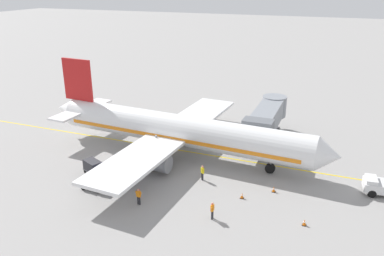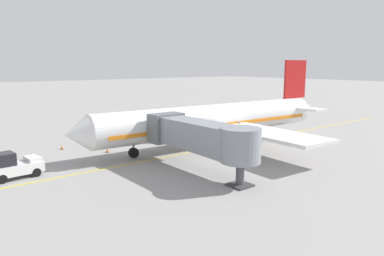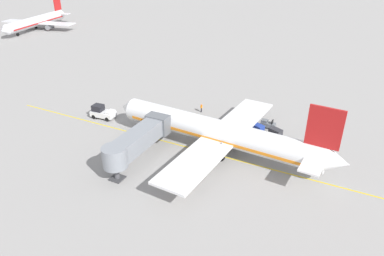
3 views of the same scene
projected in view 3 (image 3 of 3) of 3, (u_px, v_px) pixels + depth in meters
The scene contains 15 objects.
ground_plane at pixel (211, 153), 53.52m from camera, with size 400.00×400.00×0.00m, color gray.
gate_lead_in_line at pixel (211, 153), 53.52m from camera, with size 0.24×80.00×0.01m, color gold.
parked_airliner at pixel (218, 132), 52.82m from camera, with size 30.27×37.34×10.63m.
jet_bridge at pixel (137, 140), 50.17m from camera, with size 13.38×3.50×4.98m.
pushback_tractor at pixel (102, 112), 64.08m from camera, with size 2.60×4.58×2.40m.
baggage_tug_lead at pixel (268, 124), 60.73m from camera, with size 1.31×2.51×1.62m.
baggage_cart_front at pixel (258, 128), 58.87m from camera, with size 2.08×2.93×1.58m.
baggage_cart_second_in_train at pixel (275, 132), 57.54m from camera, with size 2.08×2.93×1.58m.
ground_crew_wing_walker at pixel (239, 114), 63.62m from camera, with size 0.28×0.73×1.69m.
ground_crew_loader at pixel (201, 107), 66.35m from camera, with size 0.72×0.25×1.69m.
ground_crew_marshaller at pixel (202, 125), 59.84m from camera, with size 0.57×0.58×1.69m.
safety_cone_nose_left at pixel (163, 120), 63.00m from camera, with size 0.36×0.36×0.59m.
safety_cone_nose_right at pixel (160, 107), 68.22m from camera, with size 0.36×0.36×0.59m.
safety_cone_wing_tip at pixel (183, 118), 63.80m from camera, with size 0.36×0.36×0.59m.
distant_taxiing_airliner at pixel (37, 21), 130.00m from camera, with size 35.28×28.91×10.10m.
Camera 3 is at (-42.00, -18.12, 28.20)m, focal length 32.94 mm.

